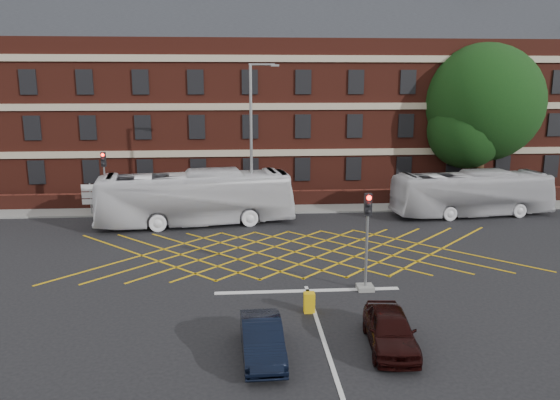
{
  "coord_description": "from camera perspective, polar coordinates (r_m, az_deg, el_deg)",
  "views": [
    {
      "loc": [
        -2.82,
        -25.52,
        8.87
      ],
      "look_at": [
        -0.82,
        1.5,
        2.95
      ],
      "focal_mm": 35.0,
      "sensor_mm": 36.0,
      "label": 1
    }
  ],
  "objects": [
    {
      "name": "box_junction_hatching",
      "position": [
        29.05,
        1.55,
        -5.44
      ],
      "size": [
        8.22,
        8.22,
        0.02
      ],
      "primitive_type": "cube",
      "rotation": [
        0.0,
        0.0,
        0.79
      ],
      "color": "#CC990C",
      "rests_on": "ground"
    },
    {
      "name": "street_lamp",
      "position": [
        34.59,
        -2.89,
        3.37
      ],
      "size": [
        2.25,
        1.0,
        9.91
      ],
      "color": "slate",
      "rests_on": "ground"
    },
    {
      "name": "car_navy",
      "position": [
        18.39,
        -1.88,
        -14.34
      ],
      "size": [
        1.46,
        3.8,
        1.24
      ],
      "primitive_type": "imported",
      "rotation": [
        0.0,
        0.0,
        0.04
      ],
      "color": "black",
      "rests_on": "ground"
    },
    {
      "name": "centre_line",
      "position": [
        18.09,
        5.53,
        -17.06
      ],
      "size": [
        0.15,
        14.0,
        0.02
      ],
      "primitive_type": "cube",
      "color": "silver",
      "rests_on": "ground"
    },
    {
      "name": "bus_right",
      "position": [
        38.69,
        19.43,
        0.64
      ],
      "size": [
        10.99,
        3.57,
        3.01
      ],
      "primitive_type": "imported",
      "rotation": [
        0.0,
        0.0,
        1.67
      ],
      "color": "silver",
      "rests_on": "ground"
    },
    {
      "name": "stop_line",
      "position": [
        23.9,
        2.89,
        -9.45
      ],
      "size": [
        8.0,
        0.3,
        0.02
      ],
      "primitive_type": "cube",
      "color": "silver",
      "rests_on": "ground"
    },
    {
      "name": "utility_cabinet",
      "position": [
        21.71,
        3.07,
        -10.65
      ],
      "size": [
        0.42,
        0.36,
        0.8
      ],
      "primitive_type": "cube",
      "color": "gold",
      "rests_on": "ground"
    },
    {
      "name": "traffic_light_near",
      "position": [
        23.69,
        9.02,
        -5.28
      ],
      "size": [
        0.7,
        0.7,
        4.27
      ],
      "color": "slate",
      "rests_on": "ground"
    },
    {
      "name": "car_maroon",
      "position": [
        19.29,
        11.45,
        -13.13
      ],
      "size": [
        1.89,
        3.98,
        1.31
      ],
      "primitive_type": "imported",
      "rotation": [
        0.0,
        0.0,
        -0.09
      ],
      "color": "black",
      "rests_on": "ground"
    },
    {
      "name": "far_pavement",
      "position": [
        38.65,
        0.06,
        -0.85
      ],
      "size": [
        60.0,
        3.0,
        0.12
      ],
      "primitive_type": "cube",
      "color": "slate",
      "rests_on": "ground"
    },
    {
      "name": "traffic_light_far",
      "position": [
        38.31,
        -17.77,
        1.04
      ],
      "size": [
        0.7,
        0.7,
        4.27
      ],
      "color": "slate",
      "rests_on": "ground"
    },
    {
      "name": "deciduous_tree",
      "position": [
        45.58,
        20.33,
        8.72
      ],
      "size": [
        9.08,
        9.08,
        11.77
      ],
      "color": "black",
      "rests_on": "ground"
    },
    {
      "name": "direction_signs",
      "position": [
        38.64,
        -19.22,
        0.45
      ],
      "size": [
        1.1,
        0.16,
        2.2
      ],
      "color": "gray",
      "rests_on": "ground"
    },
    {
      "name": "bus_left",
      "position": [
        34.58,
        -8.83,
        0.22
      ],
      "size": [
        12.52,
        4.54,
        3.41
      ],
      "primitive_type": "imported",
      "rotation": [
        0.0,
        0.0,
        1.71
      ],
      "color": "silver",
      "rests_on": "ground"
    },
    {
      "name": "boundary_wall",
      "position": [
        39.51,
        -0.05,
        0.17
      ],
      "size": [
        56.0,
        0.5,
        1.1
      ],
      "primitive_type": "cube",
      "color": "#4D1C14",
      "rests_on": "ground"
    },
    {
      "name": "ground",
      "position": [
        27.17,
        1.97,
        -6.74
      ],
      "size": [
        120.0,
        120.0,
        0.0
      ],
      "primitive_type": "plane",
      "color": "black",
      "rests_on": "ground"
    },
    {
      "name": "victorian_building",
      "position": [
        47.63,
        -0.55,
        11.08
      ],
      "size": [
        51.0,
        12.17,
        20.4
      ],
      "color": "#561F16",
      "rests_on": "ground"
    }
  ]
}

